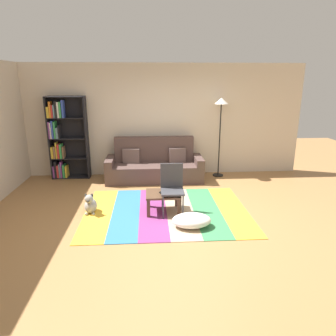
{
  "coord_description": "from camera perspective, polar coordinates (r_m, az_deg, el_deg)",
  "views": [
    {
      "loc": [
        -0.4,
        -4.97,
        2.32
      ],
      "look_at": [
        -0.03,
        0.75,
        0.65
      ],
      "focal_mm": 32.54,
      "sensor_mm": 36.0,
      "label": 1
    }
  ],
  "objects": [
    {
      "name": "dog",
      "position": [
        5.67,
        -14.33,
        -6.67
      ],
      "size": [
        0.22,
        0.35,
        0.4
      ],
      "color": "#9E998E",
      "rests_on": "ground_plane"
    },
    {
      "name": "ground_plane",
      "position": [
        5.5,
        0.81,
        -8.71
      ],
      "size": [
        14.0,
        14.0,
        0.0
      ],
      "primitive_type": "plane",
      "color": "#9E7042"
    },
    {
      "name": "back_wall",
      "position": [
        7.59,
        -0.67,
        8.91
      ],
      "size": [
        6.8,
        0.1,
        2.7
      ],
      "primitive_type": "cube",
      "color": "beige",
      "rests_on": "ground_plane"
    },
    {
      "name": "couch",
      "position": [
        7.27,
        -2.54,
        0.4
      ],
      "size": [
        2.26,
        0.8,
        1.0
      ],
      "color": "#4C3833",
      "rests_on": "ground_plane"
    },
    {
      "name": "rug",
      "position": [
        5.62,
        -0.3,
        -8.06
      ],
      "size": [
        2.94,
        2.24,
        0.01
      ],
      "color": "gold",
      "rests_on": "ground_plane"
    },
    {
      "name": "bookshelf",
      "position": [
        7.67,
        -18.97,
        5.2
      ],
      "size": [
        0.9,
        0.28,
        1.96
      ],
      "color": "black",
      "rests_on": "ground_plane"
    },
    {
      "name": "standing_lamp",
      "position": [
        7.43,
        9.89,
        10.4
      ],
      "size": [
        0.32,
        0.32,
        1.91
      ],
      "color": "black",
      "rests_on": "ground_plane"
    },
    {
      "name": "coffee_table",
      "position": [
        5.5,
        -0.94,
        -5.34
      ],
      "size": [
        0.61,
        0.52,
        0.35
      ],
      "color": "#513826",
      "rests_on": "rug"
    },
    {
      "name": "pouf",
      "position": [
        5.03,
        4.43,
        -9.76
      ],
      "size": [
        0.64,
        0.43,
        0.22
      ],
      "primitive_type": "ellipsoid",
      "color": "white",
      "rests_on": "rug"
    },
    {
      "name": "folding_chair",
      "position": [
        5.37,
        0.77,
        -3.14
      ],
      "size": [
        0.4,
        0.4,
        0.9
      ],
      "rotation": [
        0.0,
        0.0,
        -0.66
      ],
      "color": "#38383D",
      "rests_on": "ground_plane"
    },
    {
      "name": "tv_remote",
      "position": [
        5.43,
        -1.16,
        -4.77
      ],
      "size": [
        0.09,
        0.16,
        0.02
      ],
      "primitive_type": "cube",
      "rotation": [
        0.0,
        0.0,
        0.37
      ],
      "color": "black",
      "rests_on": "coffee_table"
    }
  ]
}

